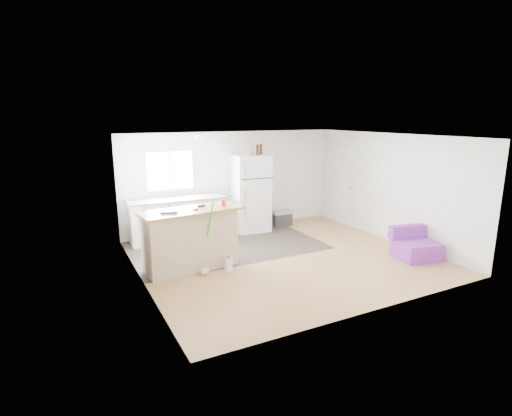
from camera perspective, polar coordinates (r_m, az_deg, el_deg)
The scene contains 19 objects.
room at distance 7.72m, azimuth 4.10°, elevation 1.27°, with size 5.51×5.01×2.41m.
vinyl_zone at distance 8.79m, azimuth -4.36°, elevation -5.33°, with size 4.05×2.50×0.00m, color #342B27.
window at distance 9.33m, azimuth -12.20°, elevation 5.25°, with size 1.18×0.06×0.98m.
interior_door at distance 10.56m, azimuth 12.41°, elevation 3.20°, with size 0.11×0.92×2.10m.
ceiling_fixture at distance 8.14m, azimuth -7.64°, elevation 10.05°, with size 0.30×0.30×0.07m, color white.
kitchen_cabinets at distance 9.24m, azimuth -11.18°, elevation -1.49°, with size 2.18×0.76×1.25m.
peninsula at distance 7.42m, azimuth -9.34°, elevation -4.40°, with size 1.89×0.88×1.12m.
refrigerator at distance 9.72m, azimuth -0.79°, elevation 2.14°, with size 0.89×0.85×1.86m.
cooler at distance 10.32m, azimuth 3.68°, elevation -1.43°, with size 0.53×0.39×0.38m.
purple_seat at distance 8.57m, azimuth 21.72°, elevation -5.18°, with size 0.89×0.87×0.62m.
cleaner_jug at distance 7.39m, azimuth -3.94°, elevation -8.02°, with size 0.14×0.11×0.27m.
mop at distance 7.25m, azimuth -7.25°, elevation -7.59°, with size 0.29×0.36×1.34m.
red_cup at distance 7.48m, azimuth -4.65°, elevation 0.75°, with size 0.08×0.08×0.12m, color red.
blue_tray at distance 7.12m, azimuth -12.31°, elevation -0.49°, with size 0.30×0.22×0.04m, color blue.
tool_a at distance 7.48m, azimuth -7.84°, elevation 0.32°, with size 0.14×0.05×0.03m, color black.
tool_b at distance 7.21m, azimuth -8.64°, elevation -0.20°, with size 0.10×0.04×0.03m, color black.
cardboard_box at distance 9.44m, azimuth -1.53°, elevation 8.42°, with size 0.20×0.10×0.30m, color tan.
bottle_left at distance 9.59m, azimuth 0.21°, elevation 8.35°, with size 0.07×0.07×0.25m, color #381D0A.
bottle_right at distance 9.72m, azimuth 0.69°, elevation 8.42°, with size 0.07×0.07×0.25m, color #381D0A.
Camera 1 is at (-3.94, -6.45, 2.78)m, focal length 28.00 mm.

